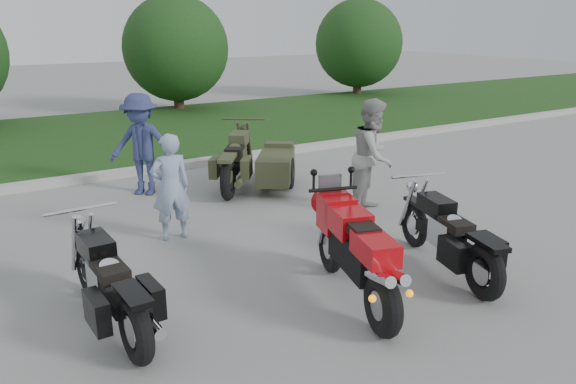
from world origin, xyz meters
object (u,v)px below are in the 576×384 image
sportbike_red (356,250)px  cruiser_right (451,239)px  cruiser_left (111,288)px  person_stripe (171,187)px  person_grey (373,156)px  person_denim (141,145)px  cruiser_sidecar (259,165)px

sportbike_red → cruiser_right: 1.53m
sportbike_red → cruiser_left: (-2.53, 0.87, -0.17)m
cruiser_right → person_stripe: 3.98m
cruiser_left → cruiser_right: cruiser_left is taller
person_grey → person_denim: 4.22m
person_stripe → person_denim: bearing=-92.5°
cruiser_left → person_denim: bearing=66.2°
cruiser_sidecar → person_grey: 2.43m
cruiser_sidecar → sportbike_red: bearing=-69.2°
person_grey → person_stripe: bearing=136.4°
person_denim → sportbike_red: bearing=-39.4°
cruiser_sidecar → person_stripe: size_ratio=1.50×
sportbike_red → cruiser_left: bearing=177.4°
cruiser_sidecar → cruiser_left: bearing=-99.1°
sportbike_red → cruiser_right: (1.51, -0.03, -0.18)m
person_grey → person_denim: size_ratio=1.01×
cruiser_left → person_stripe: bearing=53.3°
cruiser_left → cruiser_sidecar: 5.35m
cruiser_right → person_denim: bearing=128.1°
person_grey → sportbike_red: bearing=-167.6°
person_stripe → person_denim: person_denim is taller
person_stripe → cruiser_sidecar: bearing=-139.8°
person_grey → cruiser_left: bearing=163.6°
cruiser_sidecar → cruiser_right: bearing=-50.8°
person_stripe → person_grey: 3.40m
sportbike_red → cruiser_sidecar: size_ratio=0.94×
cruiser_left → person_stripe: size_ratio=1.48×
person_grey → person_denim: person_grey is taller
cruiser_left → person_stripe: 2.59m
cruiser_left → cruiser_sidecar: (3.83, 3.74, 0.00)m
cruiser_sidecar → person_stripe: (-2.37, -1.63, 0.33)m
cruiser_sidecar → person_grey: size_ratio=1.25×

